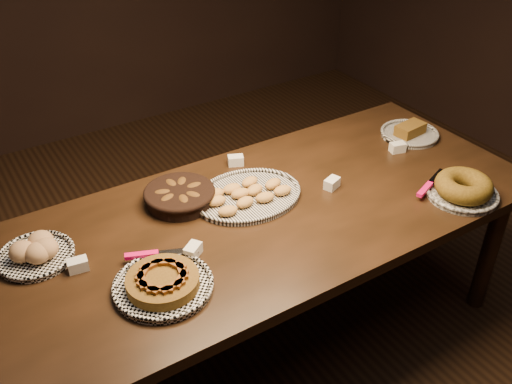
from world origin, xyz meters
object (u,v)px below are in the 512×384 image
madeleine_platter (247,195)px  bundt_cake_plate (463,189)px  apple_tart_plate (163,283)px  buffet_table (259,228)px

madeleine_platter → bundt_cake_plate: 0.90m
apple_tart_plate → bundt_cake_plate: (1.30, -0.16, 0.02)m
madeleine_platter → apple_tart_plate: bearing=-165.2°
madeleine_platter → bundt_cake_plate: (0.77, -0.47, 0.02)m
buffet_table → bundt_cake_plate: bundt_cake_plate is taller
buffet_table → apple_tart_plate: apple_tart_plate is taller
buffet_table → apple_tart_plate: bearing=-159.4°
buffet_table → apple_tart_plate: 0.55m
madeleine_platter → bundt_cake_plate: size_ratio=1.38×
buffet_table → bundt_cake_plate: 0.87m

